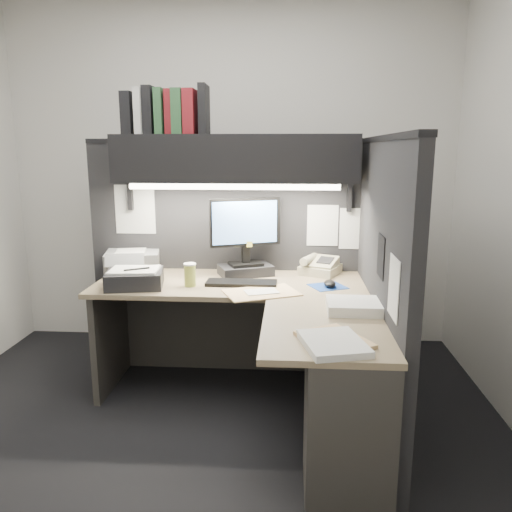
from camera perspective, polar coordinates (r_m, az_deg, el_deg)
name	(u,v)px	position (r m, az deg, el deg)	size (l,w,h in m)	color
floor	(202,433)	(2.98, -6.24, -19.51)	(3.50, 3.50, 0.00)	black
wall_back	(231,176)	(4.03, -2.92, 9.10)	(3.50, 0.04, 2.70)	silver
wall_front	(62,250)	(1.12, -21.30, 0.66)	(3.50, 0.04, 2.70)	silver
partition_back	(226,259)	(3.54, -3.43, -0.32)	(1.90, 0.06, 1.60)	black
partition_right	(381,290)	(2.83, 14.06, -3.84)	(0.06, 1.50, 1.60)	black
desk	(278,362)	(2.73, 2.56, -12.01)	(1.70, 1.53, 0.73)	#8A7358
overhead_shelf	(236,159)	(3.27, -2.31, 11.06)	(1.55, 0.34, 0.30)	black
task_light_tube	(234,187)	(3.13, -2.56, 7.90)	(0.04, 0.04, 1.32)	white
monitor	(245,245)	(3.31, -1.21, 1.27)	(0.46, 0.33, 0.52)	black
keyboard	(242,283)	(3.12, -1.66, -3.09)	(0.44, 0.15, 0.02)	black
mousepad	(328,286)	(3.11, 8.20, -3.46)	(0.20, 0.18, 0.00)	navy
mouse	(330,284)	(3.09, 8.43, -3.13)	(0.07, 0.11, 0.04)	black
telephone	(320,267)	(3.41, 7.35, -1.24)	(0.23, 0.24, 0.10)	#B7AF8C
coffee_cup	(190,276)	(3.10, -7.55, -2.23)	(0.07, 0.07, 0.13)	#BFBF4C
printer	(133,262)	(3.54, -13.89, -0.62)	(0.35, 0.30, 0.14)	gray
notebook_stack	(135,279)	(3.15, -13.68, -2.55)	(0.33, 0.28, 0.10)	black
open_folder	(261,293)	(2.94, 0.61, -4.21)	(0.42, 0.27, 0.01)	#DBB57B
paper_stack_a	(354,306)	(2.66, 11.16, -5.64)	(0.28, 0.24, 0.05)	white
paper_stack_b	(333,343)	(2.19, 8.82, -9.85)	(0.25, 0.31, 0.03)	white
manila_stack	(334,340)	(2.25, 8.90, -9.43)	(0.24, 0.30, 0.02)	#DBB57B
binder_row	(167,112)	(3.35, -10.15, 15.89)	(0.54, 0.25, 0.31)	black
pinned_papers	(281,232)	(3.10, 2.85, 2.71)	(1.76, 1.31, 0.51)	white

